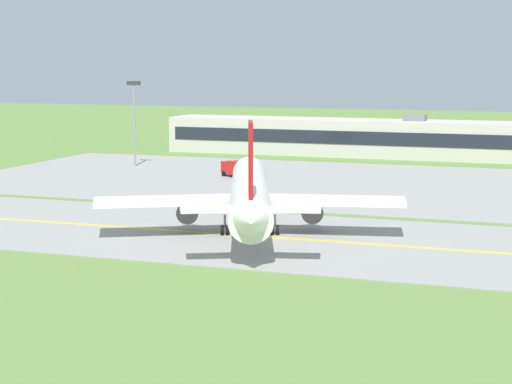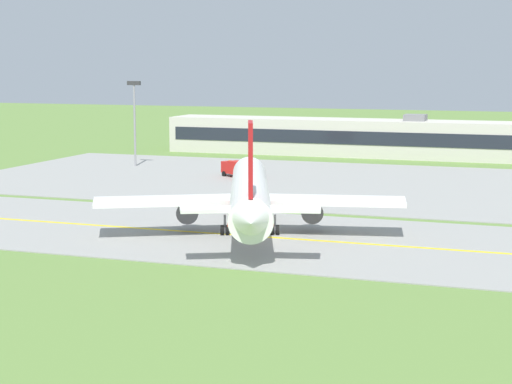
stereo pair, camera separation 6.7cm
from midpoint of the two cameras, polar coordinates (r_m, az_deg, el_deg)
name	(u,v)px [view 2 (the right image)]	position (r m, az deg, el deg)	size (l,w,h in m)	color
ground_plane	(266,238)	(89.06, 0.68, -3.03)	(500.00, 500.00, 0.00)	olive
taxiway_strip	(266,237)	(89.05, 0.68, -3.00)	(240.00, 28.00, 0.10)	gray
apron_pad	(425,187)	(127.22, 11.04, 0.31)	(140.00, 52.00, 0.10)	gray
taxiway_centreline	(266,237)	(89.04, 0.68, -2.97)	(220.00, 0.60, 0.01)	yellow
airplane_lead	(250,194)	(91.04, -0.39, -0.14)	(31.56, 38.36, 12.70)	white
service_truck_fuel	(237,168)	(135.34, -1.23, 1.58)	(6.10, 5.10, 2.60)	red
terminal_building	(343,137)	(169.43, 5.76, 3.60)	(69.36, 9.99, 8.18)	beige
apron_light_mast	(134,113)	(150.92, -7.97, 5.18)	(2.40, 0.50, 14.70)	gray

